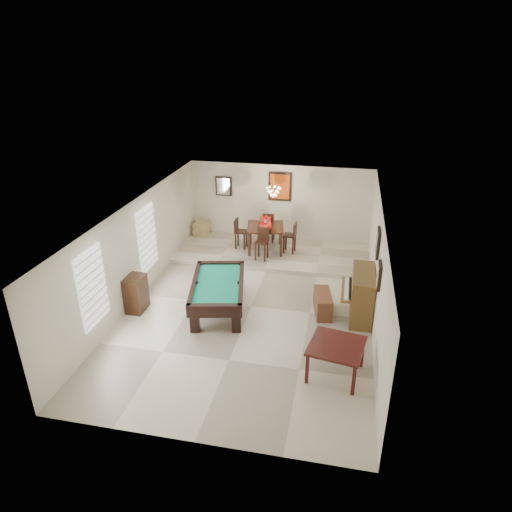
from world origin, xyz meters
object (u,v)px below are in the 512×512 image
(apothecary_chest, at_px, (136,294))
(dining_chair_east, at_px, (290,238))
(dining_chair_south, at_px, (262,244))
(corner_bench, at_px, (201,228))
(dining_chair_west, at_px, (241,234))
(pool_table, at_px, (218,297))
(flower_vase, at_px, (265,219))
(piano_bench, at_px, (323,303))
(dining_chair_north, at_px, (269,227))
(dining_table, at_px, (265,236))
(upright_piano, at_px, (356,294))
(chandelier, at_px, (274,188))
(square_table, at_px, (335,360))

(apothecary_chest, bearing_deg, dining_chair_east, 50.67)
(dining_chair_south, bearing_deg, corner_bench, 154.86)
(dining_chair_east, bearing_deg, dining_chair_west, -85.70)
(pool_table, distance_m, flower_vase, 3.77)
(corner_bench, bearing_deg, pool_table, -67.13)
(piano_bench, bearing_deg, pool_table, -170.86)
(corner_bench, bearing_deg, dining_chair_east, -14.72)
(dining_chair_south, distance_m, dining_chair_north, 1.46)
(piano_bench, bearing_deg, dining_table, 122.41)
(dining_chair_west, height_order, dining_chair_east, dining_chair_east)
(dining_chair_north, height_order, dining_chair_east, dining_chair_north)
(piano_bench, bearing_deg, dining_chair_east, 111.65)
(apothecary_chest, distance_m, corner_bench, 4.86)
(flower_vase, xyz_separation_m, corner_bench, (-2.40, 0.82, -0.81))
(piano_bench, height_order, dining_chair_west, dining_chair_west)
(dining_table, height_order, dining_chair_north, dining_chair_north)
(dining_chair_south, xyz_separation_m, dining_chair_east, (0.75, 0.70, 0.00))
(dining_table, xyz_separation_m, corner_bench, (-2.40, 0.82, -0.23))
(flower_vase, relative_size, corner_bench, 0.44)
(dining_table, bearing_deg, apothecary_chest, -121.97)
(flower_vase, bearing_deg, dining_chair_west, 178.99)
(upright_piano, xyz_separation_m, dining_chair_south, (-2.82, 2.48, 0.02))
(piano_bench, height_order, chandelier, chandelier)
(dining_chair_west, bearing_deg, pool_table, -172.98)
(upright_piano, height_order, chandelier, chandelier)
(square_table, xyz_separation_m, upright_piano, (0.37, 2.36, 0.23))
(piano_bench, bearing_deg, chandelier, 119.89)
(piano_bench, distance_m, dining_chair_west, 4.34)
(pool_table, height_order, dining_chair_north, dining_chair_north)
(square_table, height_order, corner_bench, square_table)
(upright_piano, distance_m, dining_chair_east, 3.79)
(upright_piano, bearing_deg, dining_chair_west, 138.48)
(piano_bench, bearing_deg, dining_chair_north, 117.57)
(corner_bench, bearing_deg, piano_bench, -42.36)
(square_table, relative_size, dining_chair_east, 1.05)
(dining_chair_east, relative_size, chandelier, 1.65)
(piano_bench, bearing_deg, square_table, -79.92)
(dining_chair_south, height_order, dining_chair_north, dining_chair_north)
(upright_piano, relative_size, dining_table, 1.27)
(square_table, height_order, dining_chair_south, dining_chair_south)
(dining_chair_north, distance_m, dining_chair_east, 1.10)
(piano_bench, relative_size, dining_chair_south, 0.98)
(piano_bench, relative_size, flower_vase, 4.26)
(upright_piano, height_order, apothecary_chest, upright_piano)
(pool_table, relative_size, dining_chair_south, 2.35)
(flower_vase, relative_size, chandelier, 0.38)
(upright_piano, distance_m, corner_bench, 6.60)
(dining_chair_north, bearing_deg, pool_table, 81.72)
(pool_table, height_order, piano_bench, pool_table)
(square_table, height_order, upright_piano, upright_piano)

